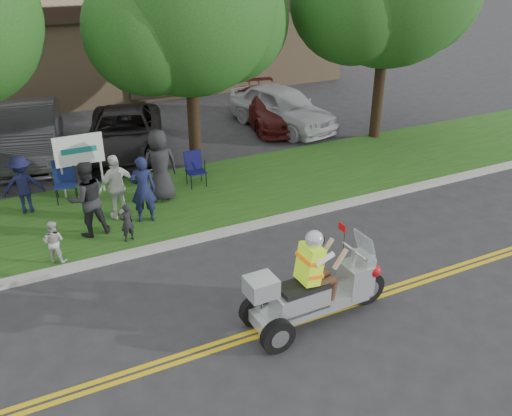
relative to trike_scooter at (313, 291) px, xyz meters
name	(u,v)px	position (x,y,z in m)	size (l,w,h in m)	color
ground	(305,299)	(0.23, 0.64, -0.66)	(120.00, 120.00, 0.00)	#28282B
centerline_near	(321,316)	(0.23, 0.06, -0.65)	(60.00, 0.10, 0.01)	gold
centerline_far	(316,311)	(0.23, 0.22, -0.65)	(60.00, 0.10, 0.01)	gold
curb	(239,229)	(0.23, 3.69, -0.60)	(60.00, 0.25, 0.12)	#A8A89E
grass_verge	(205,195)	(0.23, 5.84, -0.61)	(60.00, 4.00, 0.10)	#194A13
commercial_building	(136,39)	(2.23, 19.61, 1.35)	(18.00, 8.20, 4.00)	#9E7F5B
tree_mid	(190,14)	(0.79, 7.87, 3.77)	(5.88, 4.80, 7.05)	#332114
business_sign	(79,153)	(-2.67, 7.24, 0.60)	(1.25, 0.06, 1.75)	silver
trike_scooter	(313,291)	(0.00, 0.00, 0.00)	(2.88, 0.97, 1.89)	black
lawn_chair_a	(65,178)	(-3.14, 7.12, 0.03)	(0.62, 0.64, 1.04)	black
lawn_chair_b	(195,166)	(0.21, 6.53, -0.03)	(0.51, 0.52, 0.94)	black
spectator_adult_left	(143,189)	(-1.64, 5.01, 0.27)	(0.60, 0.39, 1.65)	#161B3F
spectator_adult_mid	(87,199)	(-2.95, 4.91, 0.33)	(0.86, 0.67, 1.78)	#232326
spectator_adult_right	(117,187)	(-2.15, 5.47, 0.25)	(0.95, 0.39, 1.62)	white
spectator_chair_a	(23,185)	(-4.15, 6.79, 0.18)	(0.95, 0.55, 1.47)	#141537
spectator_chair_b	(160,165)	(-0.91, 6.00, 0.39)	(0.92, 0.60, 1.89)	black
child_left	(127,223)	(-2.26, 4.23, -0.10)	(0.33, 0.22, 0.90)	black
child_right	(54,242)	(-3.86, 4.04, -0.08)	(0.46, 0.36, 0.94)	#BBBBB4
parked_car_left	(28,133)	(-3.64, 10.90, 0.19)	(1.80, 5.15, 1.70)	#272729
parked_car_mid	(124,132)	(-0.84, 10.08, 0.03)	(2.31, 5.00, 1.39)	black
parked_car_right	(269,107)	(4.73, 10.72, -0.01)	(1.81, 4.45, 1.29)	#4E1412
parked_car_far_right	(282,107)	(4.93, 10.14, 0.12)	(1.84, 4.58, 1.56)	#B3B6BB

